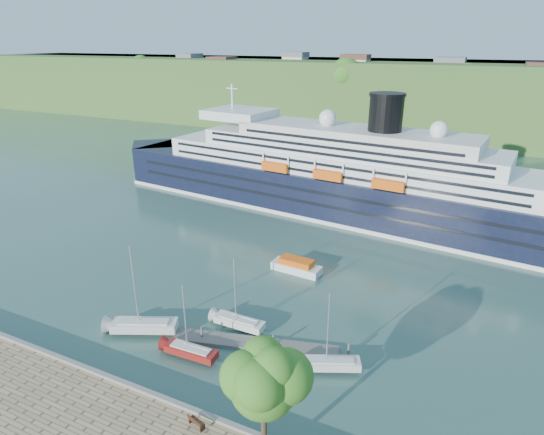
% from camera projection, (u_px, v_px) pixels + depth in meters
% --- Properties ---
extents(ground, '(400.00, 400.00, 0.00)m').
position_uv_depth(ground, '(146.00, 399.00, 41.67)').
color(ground, '#294941').
rests_on(ground, ground).
extents(far_hillside, '(400.00, 50.00, 24.00)m').
position_uv_depth(far_hillside, '(416.00, 97.00, 159.22)').
color(far_hillside, '#2A5522').
rests_on(far_hillside, ground).
extents(quay_coping, '(220.00, 0.50, 0.30)m').
position_uv_depth(quay_coping, '(144.00, 391.00, 41.08)').
color(quay_coping, slate).
rests_on(quay_coping, promenade).
extents(cruise_ship, '(101.95, 25.38, 22.67)m').
position_uv_depth(cruise_ship, '(326.00, 152.00, 84.23)').
color(cruise_ship, black).
rests_on(cruise_ship, ground).
extents(park_bench, '(1.79, 1.10, 1.07)m').
position_uv_depth(park_bench, '(197.00, 421.00, 37.29)').
color(park_bench, '#442213').
rests_on(park_bench, promenade).
extents(promenade_tree, '(6.66, 6.66, 11.02)m').
position_uv_depth(promenade_tree, '(264.00, 398.00, 32.90)').
color(promenade_tree, '#31681B').
rests_on(promenade_tree, promenade).
extents(floating_pontoon, '(17.85, 6.69, 0.40)m').
position_uv_depth(floating_pontoon, '(255.00, 344.00, 48.91)').
color(floating_pontoon, slate).
rests_on(floating_pontoon, ground).
extents(sailboat_white_near, '(8.17, 5.30, 10.29)m').
position_uv_depth(sailboat_white_near, '(141.00, 293.00, 49.14)').
color(sailboat_white_near, silver).
rests_on(sailboat_white_near, ground).
extents(sailboat_red, '(6.33, 1.97, 8.10)m').
position_uv_depth(sailboat_red, '(189.00, 325.00, 45.60)').
color(sailboat_red, maroon).
rests_on(sailboat_red, ground).
extents(sailboat_white_far, '(6.63, 4.29, 8.35)m').
position_uv_depth(sailboat_white_far, '(332.00, 335.00, 43.76)').
color(sailboat_white_far, silver).
rests_on(sailboat_white_far, ground).
extents(tender_launch, '(7.34, 2.96, 1.99)m').
position_uv_depth(tender_launch, '(296.00, 265.00, 64.28)').
color(tender_launch, '#EA580D').
rests_on(tender_launch, ground).
extents(sailboat_extra, '(6.53, 1.83, 8.43)m').
position_uv_depth(sailboat_extra, '(239.00, 296.00, 50.32)').
color(sailboat_extra, silver).
rests_on(sailboat_extra, ground).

